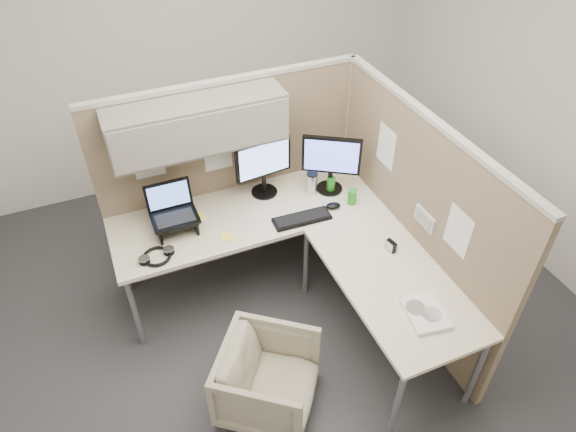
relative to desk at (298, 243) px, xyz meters
name	(u,v)px	position (x,y,z in m)	size (l,w,h in m)	color
ground	(289,324)	(-0.12, -0.13, -0.69)	(4.50, 4.50, 0.00)	#2E2E32
partition_back	(217,154)	(-0.34, 0.70, 0.41)	(2.00, 0.36, 1.63)	#877159
partition_right	(410,218)	(0.78, -0.19, 0.13)	(0.07, 2.03, 1.63)	#877159
desk	(298,243)	(0.00, 0.00, 0.00)	(2.00, 1.98, 0.73)	beige
office_chair	(268,376)	(-0.50, -0.67, -0.39)	(0.57, 0.54, 0.59)	#B9AF93
monitor_left	(263,163)	(-0.03, 0.59, 0.32)	(0.44, 0.20, 0.47)	black
monitor_right	(331,160)	(0.46, 0.43, 0.32)	(0.39, 0.26, 0.47)	black
laptop_station	(174,215)	(-0.76, 0.44, 0.17)	(0.32, 0.27, 0.33)	black
keyboard	(302,219)	(0.11, 0.17, 0.05)	(0.42, 0.14, 0.02)	black
mouse	(333,206)	(0.38, 0.21, 0.06)	(0.11, 0.07, 0.04)	black
travel_mug	(312,183)	(0.31, 0.44, 0.13)	(0.09, 0.09, 0.18)	silver
soda_can_green	(352,197)	(0.53, 0.21, 0.10)	(0.07, 0.07, 0.12)	#268C1E
soda_can_silver	(331,184)	(0.46, 0.41, 0.10)	(0.07, 0.07, 0.12)	#268C1E
sticky_note_c	(199,216)	(-0.57, 0.51, 0.05)	(0.08, 0.08, 0.01)	#FAFA41
sticky_note_a	(227,237)	(-0.45, 0.21, 0.05)	(0.08, 0.08, 0.01)	#FAFA41
headphones	(157,256)	(-0.94, 0.20, 0.06)	(0.24, 0.22, 0.04)	black
paper_stack	(425,313)	(0.43, -0.91, 0.06)	(0.26, 0.31, 0.03)	white
desk_clock	(391,246)	(0.53, -0.35, 0.08)	(0.05, 0.08, 0.08)	black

